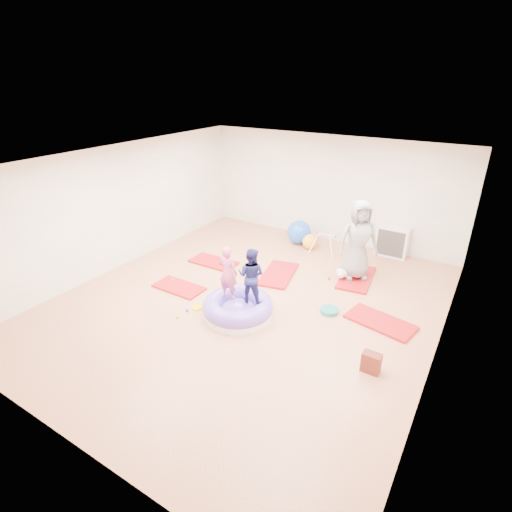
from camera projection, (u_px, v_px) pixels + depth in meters
The scene contains 19 objects.
room at pixel (248, 237), 7.47m from camera, with size 7.01×8.01×2.81m.
gym_mat_front_left at pixel (179, 287), 8.55m from camera, with size 1.10×0.55×0.05m, color maroon.
gym_mat_mid_left at pixel (214, 262), 9.69m from camera, with size 1.15×0.58×0.05m, color maroon.
gym_mat_center_back at pixel (278, 274), 9.10m from camera, with size 1.30×0.65×0.05m, color maroon.
gym_mat_right at pixel (380, 322), 7.36m from camera, with size 1.22×0.61×0.05m, color maroon.
gym_mat_rear_right at pixel (356, 278), 8.94m from camera, with size 1.33×0.66×0.06m, color maroon.
inflatable_cushion at pixel (238, 308), 7.53m from camera, with size 1.34×1.34×0.42m.
child_pink at pixel (228, 270), 7.32m from camera, with size 0.38×0.25×1.05m, color #CA4C77.
child_navy at pixel (251, 273), 7.20m from camera, with size 0.52×0.40×1.06m, color #1A1A51.
adult_caregiver at pixel (358, 240), 8.58m from camera, with size 0.86×0.56×1.77m, color gray.
infant at pixel (343, 273), 8.85m from camera, with size 0.35×0.36×0.21m.
ball_pit_balls at pixel (264, 289), 8.48m from camera, with size 3.38×3.27×0.06m.
exercise_ball_blue at pixel (299, 232), 10.69m from camera, with size 0.64×0.64×0.64m, color blue.
exercise_ball_orange at pixel (310, 242), 10.39m from camera, with size 0.39×0.39×0.39m, color #FFA62A.
infant_play_gym at pixel (326, 241), 10.10m from camera, with size 0.67×0.63×0.51m.
cube_shelf at pixel (392, 241), 9.95m from camera, with size 0.76×0.38×0.76m.
balance_disc at pixel (329, 311), 7.68m from camera, with size 0.36×0.36×0.08m, color #1A786F.
backpack at pixel (371, 363), 6.12m from camera, with size 0.28×0.18×0.33m, color #99220C.
yellow_toy at pixel (197, 308), 7.82m from camera, with size 0.20×0.20×0.03m, color yellow.
Camera 1 is at (3.77, -5.81, 4.21)m, focal length 28.00 mm.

